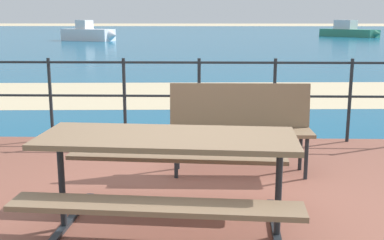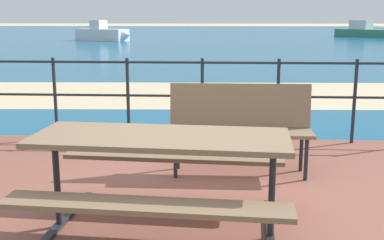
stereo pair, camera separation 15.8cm
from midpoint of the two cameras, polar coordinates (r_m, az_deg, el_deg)
ground_plane at (r=4.08m, az=-0.66°, el=-12.08°), size 240.00×240.00×0.00m
patio_paving at (r=4.07m, az=-0.66°, el=-11.69°), size 6.40×5.20×0.06m
sea_water at (r=43.75m, az=1.23°, el=10.03°), size 90.00×90.00×0.01m
beach_strip at (r=10.58m, az=0.64°, el=3.12°), size 54.11×5.95×0.01m
picnic_table at (r=3.55m, az=-4.21°, el=-4.68°), size 1.97×1.49×0.77m
park_bench at (r=5.02m, az=4.85°, el=-0.04°), size 1.48×0.42×0.93m
railing_fence at (r=6.25m, az=0.13°, el=3.50°), size 5.94×0.04×1.10m
boat_near at (r=43.51m, az=18.11°, el=10.06°), size 4.27×5.02×1.40m
boat_far at (r=35.29m, az=-12.32°, el=10.03°), size 4.37×2.78×1.44m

